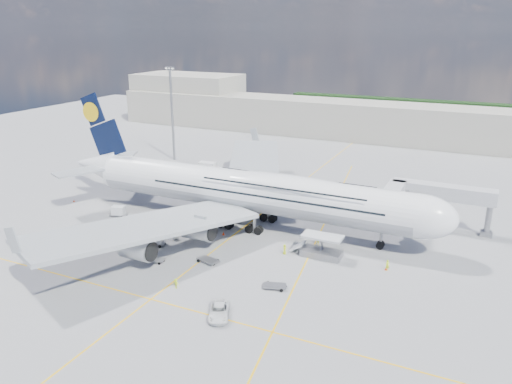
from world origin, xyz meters
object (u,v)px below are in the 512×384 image
at_px(baggage_tug, 170,235).
at_px(cone_nose, 386,268).
at_px(cone_wing_left_outer, 251,176).
at_px(dolly_row_c, 155,239).
at_px(dolly_back, 118,211).
at_px(service_van, 219,311).
at_px(jet_bridge, 423,195).
at_px(crew_van, 285,249).
at_px(crew_loader, 318,240).
at_px(crew_wing, 142,236).
at_px(airliner, 248,190).
at_px(dolly_nose_near, 208,260).
at_px(crew_nose, 387,265).
at_px(cone_wing_right_inner, 223,233).
at_px(cargo_loader, 321,249).
at_px(dolly_row_b, 155,260).
at_px(dolly_nose_far, 275,286).
at_px(cone_wing_left_inner, 227,183).
at_px(catering_truck_inner, 238,186).
at_px(catering_truck_outer, 209,170).
at_px(light_mast, 172,113).
at_px(crew_tug, 176,284).
at_px(cone_tail, 74,201).
at_px(cone_wing_right_outer, 155,256).
at_px(dolly_row_a, 112,239).

relative_size(baggage_tug, cone_nose, 4.43).
distance_m(cone_nose, cone_wing_left_outer, 54.00).
bearing_deg(dolly_row_c, dolly_back, 131.42).
bearing_deg(cone_wing_left_outer, service_van, -68.01).
bearing_deg(jet_bridge, crew_van, -133.09).
xyz_separation_m(dolly_back, crew_loader, (39.89, 3.80, -0.24)).
bearing_deg(crew_wing, airliner, -29.32).
distance_m(dolly_nose_near, baggage_tug, 12.10).
bearing_deg(service_van, cone_nose, 28.38).
relative_size(crew_nose, crew_van, 0.99).
bearing_deg(cone_wing_right_inner, service_van, -62.48).
bearing_deg(cargo_loader, crew_loader, 114.20).
relative_size(dolly_row_b, baggage_tug, 1.20).
bearing_deg(dolly_row_c, dolly_nose_far, -31.03).
relative_size(dolly_nose_near, crew_nose, 2.19).
bearing_deg(cone_wing_left_inner, crew_nose, -33.55).
relative_size(catering_truck_inner, cone_wing_right_inner, 11.27).
height_order(dolly_back, dolly_nose_far, dolly_back).
height_order(dolly_nose_far, catering_truck_outer, catering_truck_outer).
distance_m(light_mast, cone_wing_right_inner, 57.71).
bearing_deg(crew_tug, service_van, -25.50).
xyz_separation_m(catering_truck_inner, crew_nose, (37.22, -22.51, -1.11)).
bearing_deg(cone_wing_left_outer, dolly_row_c, -86.41).
relative_size(cargo_loader, cone_tail, 16.34).
xyz_separation_m(dolly_back, dolly_nose_near, (26.27, -10.03, -0.73)).
distance_m(dolly_nose_near, service_van, 15.86).
bearing_deg(cone_wing_right_outer, service_van, -30.87).
bearing_deg(dolly_row_a, light_mast, 101.18).
bearing_deg(baggage_tug, cone_nose, 14.00).
bearing_deg(catering_truck_inner, dolly_nose_near, -69.36).
xyz_separation_m(dolly_nose_far, baggage_tug, (-23.68, 8.42, 0.31)).
height_order(dolly_row_a, crew_van, crew_van).
relative_size(light_mast, cone_wing_left_outer, 43.33).
distance_m(dolly_back, baggage_tug, 16.11).
distance_m(jet_bridge, dolly_nose_far, 35.20).
distance_m(crew_loader, crew_tug, 26.68).
xyz_separation_m(airliner, dolly_nose_near, (1.10, -16.82, -6.48)).
bearing_deg(catering_truck_inner, dolly_nose_far, -54.09).
bearing_deg(crew_nose, dolly_row_a, 155.11).
bearing_deg(cone_tail, dolly_back, -10.42).
distance_m(dolly_nose_far, service_van, 10.45).
bearing_deg(service_van, crew_van, 63.81).
relative_size(dolly_nose_far, catering_truck_outer, 0.61).
bearing_deg(cone_wing_right_outer, crew_tug, -38.40).
xyz_separation_m(cone_nose, cone_tail, (-66.66, 3.31, -0.03)).
relative_size(catering_truck_inner, service_van, 1.28).
height_order(dolly_back, baggage_tug, dolly_back).
bearing_deg(catering_truck_inner, crew_van, -47.25).
bearing_deg(crew_van, dolly_nose_near, 89.69).
bearing_deg(catering_truck_outer, baggage_tug, -76.06).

